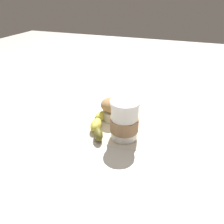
{
  "coord_description": "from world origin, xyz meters",
  "views": [
    {
      "loc": [
        -0.22,
        0.61,
        0.42
      ],
      "look_at": [
        0.0,
        0.0,
        0.05
      ],
      "focal_mm": 35.0,
      "sensor_mm": 36.0,
      "label": 1
    }
  ],
  "objects": [
    {
      "name": "ground_plane",
      "position": [
        0.0,
        0.0,
        0.0
      ],
      "size": [
        3.0,
        3.0,
        0.0
      ],
      "primitive_type": "plane",
      "color": "beige"
    },
    {
      "name": "paper_napkin",
      "position": [
        0.0,
        0.0,
        0.0
      ],
      "size": [
        0.26,
        0.26,
        0.0
      ],
      "primitive_type": "cube",
      "rotation": [
        0.0,
        0.0,
        0.08
      ],
      "color": "beige",
      "rests_on": "ground_plane"
    },
    {
      "name": "coffee_cup",
      "position": [
        -0.06,
        0.06,
        0.06
      ],
      "size": [
        0.09,
        0.09,
        0.13
      ],
      "color": "white",
      "rests_on": "paper_napkin"
    },
    {
      "name": "muffin",
      "position": [
        0.01,
        -0.03,
        0.05
      ],
      "size": [
        0.08,
        0.08,
        0.08
      ],
      "color": "white",
      "rests_on": "paper_napkin"
    },
    {
      "name": "banana",
      "position": [
        0.03,
        0.05,
        0.02
      ],
      "size": [
        0.08,
        0.17,
        0.03
      ],
      "color": "#D6CC4C",
      "rests_on": "paper_napkin"
    }
  ]
}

